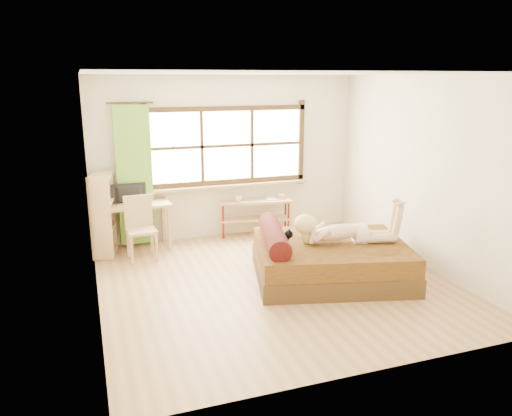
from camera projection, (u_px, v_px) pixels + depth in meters
name	position (u px, v px, depth m)	size (l,w,h in m)	color
floor	(275.00, 282.00, 6.66)	(4.50, 4.50, 0.00)	#9E754C
ceiling	(277.00, 73.00, 5.98)	(4.50, 4.50, 0.00)	white
wall_back	(227.00, 157.00, 8.38)	(4.50, 4.50, 0.00)	silver
wall_front	(372.00, 234.00, 4.27)	(4.50, 4.50, 0.00)	silver
wall_left	(90.00, 197.00, 5.61)	(4.50, 4.50, 0.00)	silver
wall_right	(424.00, 173.00, 7.04)	(4.50, 4.50, 0.00)	silver
window	(227.00, 148.00, 8.31)	(2.80, 0.16, 1.46)	#FFEDBF
curtain	(134.00, 176.00, 7.83)	(0.55, 0.10, 2.20)	#4F9A2A
bed	(327.00, 259.00, 6.76)	(2.34, 2.05, 0.76)	#382310
woman	(344.00, 221.00, 6.63)	(1.41, 0.40, 0.60)	#D8AD8B
kitten	(279.00, 237.00, 6.54)	(0.30, 0.12, 0.24)	black
desk	(131.00, 210.00, 7.75)	(1.23, 0.62, 0.75)	tan
monitor	(129.00, 194.00, 7.73)	(0.53, 0.07, 0.31)	black
chair	(140.00, 224.00, 7.48)	(0.44, 0.44, 0.94)	tan
pipe_shelf	(256.00, 209.00, 8.58)	(1.27, 0.52, 0.70)	tan
cup	(238.00, 199.00, 8.43)	(0.13, 0.13, 0.10)	gray
book	(266.00, 199.00, 8.60)	(0.17, 0.24, 0.02)	gray
bookshelf	(103.00, 215.00, 7.54)	(0.40, 0.59, 1.26)	tan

